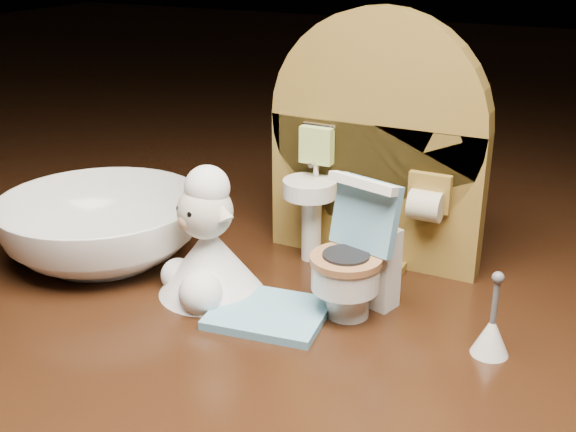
# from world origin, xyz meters

# --- Properties ---
(backdrop_panel) EXTENTS (0.13, 0.05, 0.15)m
(backdrop_panel) POSITION_xyz_m (-0.00, 0.06, 0.07)
(backdrop_panel) COLOR olive
(backdrop_panel) RESTS_ON ground
(toy_toilet) EXTENTS (0.04, 0.05, 0.07)m
(toy_toilet) POSITION_xyz_m (0.02, -0.00, 0.03)
(toy_toilet) COLOR white
(toy_toilet) RESTS_ON ground
(bath_mat) EXTENTS (0.06, 0.06, 0.00)m
(bath_mat) POSITION_xyz_m (-0.02, -0.03, 0.00)
(bath_mat) COLOR #6CAAC9
(bath_mat) RESTS_ON ground
(toilet_brush) EXTENTS (0.02, 0.02, 0.04)m
(toilet_brush) POSITION_xyz_m (0.09, -0.01, 0.01)
(toilet_brush) COLOR white
(toilet_brush) RESTS_ON ground
(plush_lamb) EXTENTS (0.06, 0.06, 0.08)m
(plush_lamb) POSITION_xyz_m (-0.07, -0.02, 0.03)
(plush_lamb) COLOR white
(plush_lamb) RESTS_ON ground
(ceramic_bowl) EXTENTS (0.16, 0.16, 0.04)m
(ceramic_bowl) POSITION_xyz_m (-0.15, -0.01, 0.02)
(ceramic_bowl) COLOR white
(ceramic_bowl) RESTS_ON ground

